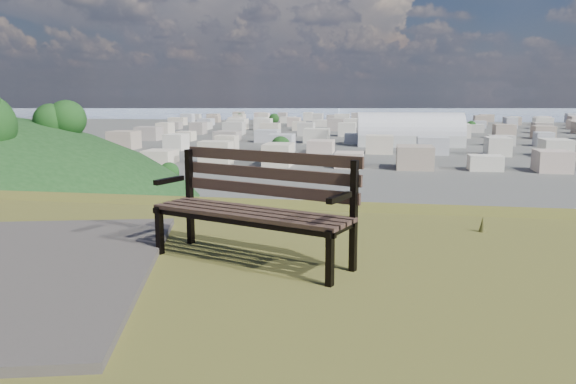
# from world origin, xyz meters

# --- Properties ---
(park_bench) EXTENTS (1.96, 1.22, 0.98)m
(park_bench) POSITION_xyz_m (0.18, 1.76, 25.55)
(park_bench) COLOR #443227
(park_bench) RESTS_ON hilltop_mesa
(grass_tufts) EXTENTS (12.49, 6.88, 0.28)m
(grass_tufts) POSITION_xyz_m (-0.22, -0.26, 25.12)
(grass_tufts) COLOR brown
(grass_tufts) RESTS_ON hilltop_mesa
(arena) EXTENTS (54.12, 26.05, 22.22)m
(arena) POSITION_xyz_m (13.91, 290.62, 5.24)
(arena) COLOR beige
(arena) RESTS_ON ground
(city_blocks) EXTENTS (395.00, 361.00, 7.00)m
(city_blocks) POSITION_xyz_m (0.00, 394.44, 3.50)
(city_blocks) COLOR silver
(city_blocks) RESTS_ON ground
(city_trees) EXTENTS (406.52, 387.20, 9.98)m
(city_trees) POSITION_xyz_m (-26.39, 319.00, 4.83)
(city_trees) COLOR #321F19
(city_trees) RESTS_ON ground
(bay_water) EXTENTS (2400.00, 700.00, 0.12)m
(bay_water) POSITION_xyz_m (0.00, 900.00, 0.00)
(bay_water) COLOR #95A3BE
(bay_water) RESTS_ON ground
(far_hills) EXTENTS (2050.00, 340.00, 60.00)m
(far_hills) POSITION_xyz_m (-60.92, 1402.93, 25.47)
(far_hills) COLOR #A1B1C8
(far_hills) RESTS_ON ground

